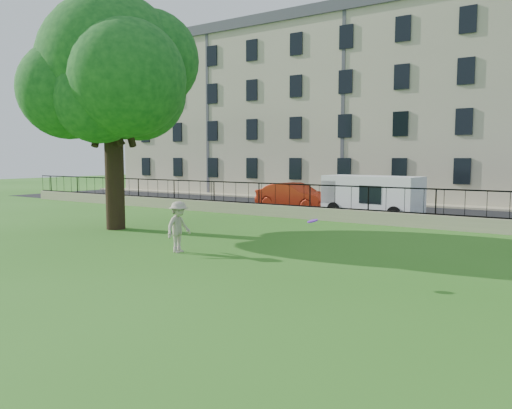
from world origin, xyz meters
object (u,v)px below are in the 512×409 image
Objects in this scene: man at (179,227)px; tree at (111,70)px; frisbee at (313,221)px; white_van at (372,196)px; red_sedan at (295,197)px.

tree is at bearing 63.35° from man.
white_van reaches higher than frisbee.
white_van is at bearing -10.74° from man.
frisbee is 14.19m from white_van.
red_sedan is at bearing 75.99° from tree.
frisbee is at bearing -102.62° from man.
frisbee is (5.19, -0.82, 0.65)m from man.
white_van is (7.58, 10.37, -5.61)m from tree.
red_sedan is (2.72, 10.90, -5.87)m from tree.
man is at bearing -90.04° from white_van.
tree is 37.10× the size of frisbee.
man is 6.11× the size of frisbee.
tree is 12.68m from red_sedan.
red_sedan reaches higher than frisbee.
white_van is (4.85, -0.53, 0.27)m from red_sedan.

